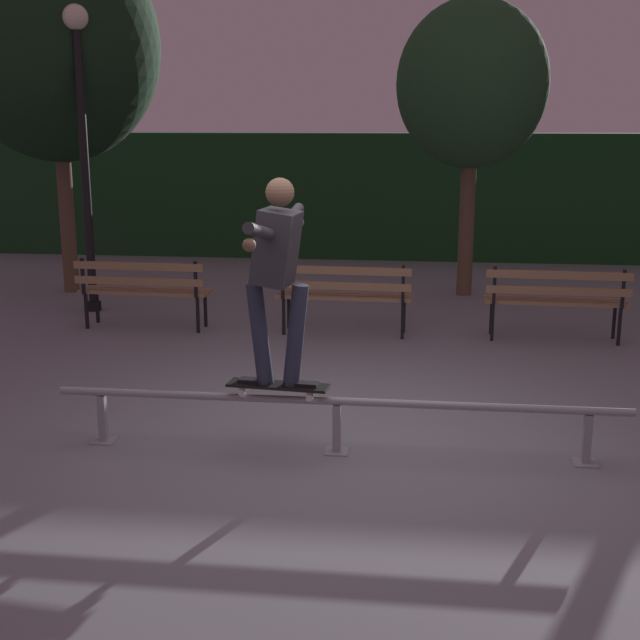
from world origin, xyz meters
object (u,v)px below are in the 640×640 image
(tree_far_left, at_px, (55,46))
(lamp_post_left, at_px, (82,121))
(tree_behind_benches, at_px, (472,85))
(grind_rail, at_px, (337,409))
(park_bench_right_center, at_px, (556,296))
(skateboard, at_px, (278,386))
(park_bench_leftmost, at_px, (143,286))
(park_bench_left_center, at_px, (343,291))
(skateboarder, at_px, (277,265))

(tree_far_left, relative_size, lamp_post_left, 1.31)
(tree_far_left, distance_m, tree_behind_benches, 5.86)
(grind_rail, xyz_separation_m, park_bench_right_center, (2.16, 3.62, 0.19))
(grind_rail, bearing_deg, skateboard, -180.00)
(park_bench_leftmost, height_order, park_bench_left_center, same)
(park_bench_left_center, height_order, park_bench_right_center, same)
(skateboarder, relative_size, park_bench_leftmost, 0.97)
(park_bench_leftmost, distance_m, tree_behind_benches, 5.34)
(skateboarder, height_order, park_bench_left_center, skateboarder)
(park_bench_right_center, xyz_separation_m, lamp_post_left, (-5.90, 0.94, 1.94))
(park_bench_left_center, bearing_deg, skateboard, -92.60)
(grind_rail, xyz_separation_m, skateboarder, (-0.45, -0.00, 1.11))
(park_bench_right_center, distance_m, lamp_post_left, 6.28)
(park_bench_right_center, xyz_separation_m, tree_behind_benches, (-0.90, 2.61, 2.43))
(skateboard, bearing_deg, lamp_post_left, 125.85)
(park_bench_left_center, distance_m, tree_far_left, 5.64)
(skateboarder, relative_size, park_bench_left_center, 0.97)
(grind_rail, distance_m, lamp_post_left, 6.27)
(grind_rail, height_order, park_bench_leftmost, park_bench_leftmost)
(park_bench_leftmost, bearing_deg, park_bench_right_center, 0.00)
(tree_far_left, height_order, tree_behind_benches, tree_far_left)
(skateboarder, distance_m, park_bench_leftmost, 4.37)
(tree_behind_benches, bearing_deg, tree_far_left, -175.60)
(park_bench_right_center, relative_size, tree_far_left, 0.31)
(tree_far_left, bearing_deg, grind_rail, -51.68)
(park_bench_leftmost, bearing_deg, grind_rail, -53.01)
(grind_rail, distance_m, park_bench_left_center, 3.63)
(park_bench_right_center, height_order, lamp_post_left, lamp_post_left)
(skateboard, relative_size, tree_behind_benches, 0.19)
(grind_rail, bearing_deg, tree_far_left, 128.32)
(skateboarder, relative_size, tree_far_left, 0.30)
(park_bench_right_center, xyz_separation_m, tree_far_left, (-6.72, 2.16, 2.97))
(grind_rail, distance_m, tree_behind_benches, 6.87)
(skateboard, xyz_separation_m, park_bench_leftmost, (-2.28, 3.62, 0.02))
(tree_behind_benches, bearing_deg, skateboarder, -105.26)
(skateboard, height_order, park_bench_right_center, park_bench_right_center)
(tree_behind_benches, bearing_deg, skateboard, -105.28)
(skateboarder, distance_m, tree_far_left, 7.39)
(park_bench_right_center, bearing_deg, tree_behind_benches, 109.13)
(grind_rail, bearing_deg, park_bench_right_center, 59.22)
(park_bench_left_center, height_order, lamp_post_left, lamp_post_left)
(park_bench_left_center, distance_m, park_bench_right_center, 2.44)
(grind_rail, xyz_separation_m, park_bench_left_center, (-0.29, 3.62, 0.19))
(park_bench_leftmost, xyz_separation_m, tree_behind_benches, (3.98, 2.61, 2.43))
(skateboarder, relative_size, lamp_post_left, 0.40)
(lamp_post_left, bearing_deg, park_bench_leftmost, -42.77)
(grind_rail, height_order, skateboarder, skateboarder)
(park_bench_left_center, relative_size, tree_behind_benches, 0.39)
(skateboard, xyz_separation_m, tree_far_left, (-4.12, 5.78, 2.99))
(lamp_post_left, bearing_deg, skateboarder, -54.13)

